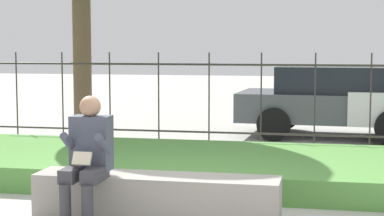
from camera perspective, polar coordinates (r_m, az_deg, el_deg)
name	(u,v)px	position (r m, az deg, el deg)	size (l,w,h in m)	color
stone_bench	(157,199)	(6.48, -3.17, -8.11)	(2.46, 0.49, 0.44)	gray
person_seated_reader	(88,155)	(6.31, -9.27, -4.12)	(0.42, 0.73, 1.24)	black
grass_berm	(213,167)	(8.37, 1.86, -5.27)	(10.41, 2.63, 0.30)	#569342
iron_fence	(235,100)	(10.29, 3.83, 0.69)	(8.41, 0.03, 1.62)	#332D28
car_parked_center	(342,100)	(12.40, 13.18, 0.73)	(4.00, 2.04, 1.34)	#4C5156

